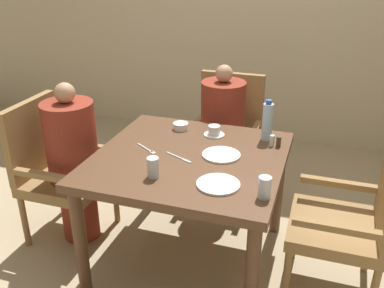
# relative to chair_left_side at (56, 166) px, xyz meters

# --- Properties ---
(ground_plane) EXTENTS (16.00, 16.00, 0.00)m
(ground_plane) POSITION_rel_chair_left_side_xyz_m (0.92, 0.00, -0.50)
(ground_plane) COLOR tan
(dining_table) EXTENTS (1.06, 1.04, 0.72)m
(dining_table) POSITION_rel_chair_left_side_xyz_m (0.92, 0.00, 0.12)
(dining_table) COLOR brown
(dining_table) RESTS_ON ground_plane
(chair_left_side) EXTENTS (0.50, 0.50, 0.93)m
(chair_left_side) POSITION_rel_chair_left_side_xyz_m (0.00, 0.00, 0.00)
(chair_left_side) COLOR olive
(chair_left_side) RESTS_ON ground_plane
(diner_in_left_chair) EXTENTS (0.32, 0.32, 1.08)m
(diner_in_left_chair) POSITION_rel_chair_left_side_xyz_m (0.14, 0.00, 0.05)
(diner_in_left_chair) COLOR maroon
(diner_in_left_chair) RESTS_ON ground_plane
(chair_far_side) EXTENTS (0.50, 0.50, 0.93)m
(chair_far_side) POSITION_rel_chair_left_side_xyz_m (0.92, 0.91, 0.00)
(chair_far_side) COLOR olive
(chair_far_side) RESTS_ON ground_plane
(diner_in_far_chair) EXTENTS (0.32, 0.32, 1.06)m
(diner_in_far_chair) POSITION_rel_chair_left_side_xyz_m (0.92, 0.77, 0.04)
(diner_in_far_chair) COLOR maroon
(diner_in_far_chair) RESTS_ON ground_plane
(chair_right_side) EXTENTS (0.50, 0.50, 0.93)m
(chair_right_side) POSITION_rel_chair_left_side_xyz_m (1.84, 0.00, 0.00)
(chair_right_side) COLOR olive
(chair_right_side) RESTS_ON ground_plane
(plate_main_left) EXTENTS (0.22, 0.22, 0.01)m
(plate_main_left) POSITION_rel_chair_left_side_xyz_m (1.09, 0.05, 0.23)
(plate_main_left) COLOR white
(plate_main_left) RESTS_ON dining_table
(plate_main_right) EXTENTS (0.22, 0.22, 0.01)m
(plate_main_right) POSITION_rel_chair_left_side_xyz_m (1.17, -0.27, 0.23)
(plate_main_right) COLOR white
(plate_main_right) RESTS_ON dining_table
(teacup_with_saucer) EXTENTS (0.13, 0.13, 0.06)m
(teacup_with_saucer) POSITION_rel_chair_left_side_xyz_m (0.98, 0.33, 0.25)
(teacup_with_saucer) COLOR white
(teacup_with_saucer) RESTS_ON dining_table
(bowl_small) EXTENTS (0.10, 0.10, 0.04)m
(bowl_small) POSITION_rel_chair_left_side_xyz_m (0.74, 0.36, 0.24)
(bowl_small) COLOR white
(bowl_small) RESTS_ON dining_table
(water_bottle) EXTENTS (0.06, 0.06, 0.26)m
(water_bottle) POSITION_rel_chair_left_side_xyz_m (1.30, 0.36, 0.34)
(water_bottle) COLOR #A3C6DB
(water_bottle) RESTS_ON dining_table
(glass_tall_near) EXTENTS (0.06, 0.06, 0.11)m
(glass_tall_near) POSITION_rel_chair_left_side_xyz_m (1.40, -0.32, 0.27)
(glass_tall_near) COLOR silver
(glass_tall_near) RESTS_ON dining_table
(glass_tall_mid) EXTENTS (0.06, 0.06, 0.11)m
(glass_tall_mid) POSITION_rel_chair_left_side_xyz_m (0.83, -0.29, 0.27)
(glass_tall_mid) COLOR silver
(glass_tall_mid) RESTS_ON dining_table
(salt_shaker) EXTENTS (0.03, 0.03, 0.07)m
(salt_shaker) POSITION_rel_chair_left_side_xyz_m (1.35, 0.28, 0.25)
(salt_shaker) COLOR white
(salt_shaker) RESTS_ON dining_table
(pepper_shaker) EXTENTS (0.03, 0.03, 0.06)m
(pepper_shaker) POSITION_rel_chair_left_side_xyz_m (1.39, 0.28, 0.25)
(pepper_shaker) COLOR #4C3D2D
(pepper_shaker) RESTS_ON dining_table
(fork_beside_plate) EXTENTS (0.16, 0.11, 0.00)m
(fork_beside_plate) POSITION_rel_chair_left_side_xyz_m (0.67, -0.01, 0.22)
(fork_beside_plate) COLOR silver
(fork_beside_plate) RESTS_ON dining_table
(knife_beside_plate) EXTENTS (0.18, 0.09, 0.00)m
(knife_beside_plate) POSITION_rel_chair_left_side_xyz_m (0.88, -0.05, 0.22)
(knife_beside_plate) COLOR silver
(knife_beside_plate) RESTS_ON dining_table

